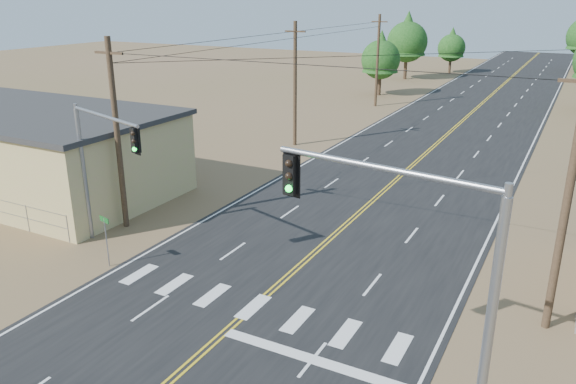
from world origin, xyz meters
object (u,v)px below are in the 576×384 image
Objects in this scene: signal_mast_left at (97,156)px; signal_mast_right at (422,264)px; building_left at (22,150)px; street_sign at (106,234)px.

signal_mast_right is at bearing 0.97° from signal_mast_left.
building_left is at bearing 176.80° from signal_mast_left.
signal_mast_right is (16.84, -5.20, 0.60)m from signal_mast_left.
signal_mast_right is (28.46, -9.73, 2.83)m from building_left.
signal_mast_right reaches higher than street_sign.
building_left is 14.53m from street_sign.
street_sign is at bearing -24.74° from signal_mast_left.
building_left is at bearing 169.67° from signal_mast_right.
building_left is 2.86× the size of signal_mast_left.
street_sign is (13.20, -6.00, -0.86)m from building_left.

